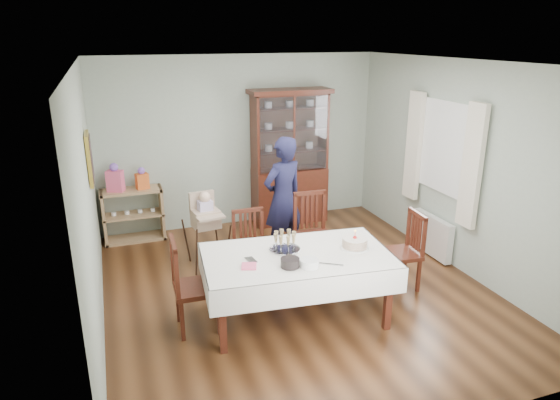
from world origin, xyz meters
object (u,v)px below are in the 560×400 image
china_cabinet (290,155)px  woman (283,199)px  champagne_tray (285,245)px  birthday_cake (355,243)px  chair_end_left (196,302)px  high_chair (207,236)px  chair_far_right (314,249)px  gift_bag_orange (142,179)px  dining_table (297,286)px  sideboard (133,215)px  chair_far_left (252,263)px  chair_end_right (400,265)px  gift_bag_pink (115,179)px

china_cabinet → woman: 1.46m
champagne_tray → birthday_cake: 0.76m
chair_end_left → high_chair: size_ratio=0.99×
chair_far_right → chair_end_left: bearing=-149.9°
gift_bag_orange → dining_table: bearing=-64.7°
dining_table → chair_far_right: 1.20m
sideboard → gift_bag_orange: bearing=-6.7°
chair_far_right → woman: 0.80m
sideboard → woman: woman is taller
dining_table → chair_far_right: chair_far_right is taller
woman → birthday_cake: 1.62m
high_chair → gift_bag_orange: gift_bag_orange is taller
chair_far_left → birthday_cake: birthday_cake is taller
chair_far_left → birthday_cake: size_ratio=2.98×
high_chair → chair_end_left: bearing=-114.0°
china_cabinet → birthday_cake: (-0.33, -2.91, -0.31)m
high_chair → champagne_tray: bearing=-77.8°
china_cabinet → gift_bag_orange: china_cabinet is taller
sideboard → birthday_cake: bearing=-53.4°
china_cabinet → chair_end_left: 3.49m
high_chair → champagne_tray: size_ratio=3.03×
chair_end_left → dining_table: bearing=-96.3°
champagne_tray → gift_bag_orange: gift_bag_orange is taller
chair_far_left → chair_end_left: (-0.85, -0.77, 0.03)m
champagne_tray → dining_table: bearing=-60.1°
chair_far_left → gift_bag_orange: 2.32m
dining_table → china_cabinet: size_ratio=0.97×
chair_end_right → woman: bearing=-135.9°
sideboard → chair_end_left: 2.75m
high_chair → birthday_cake: 2.20m
chair_far_right → chair_end_left: chair_far_right is taller
china_cabinet → high_chair: (-1.63, -1.18, -0.72)m
dining_table → china_cabinet: 3.10m
chair_end_left → gift_bag_pink: gift_bag_pink is taller
birthday_cake → gift_bag_orange: size_ratio=0.95×
champagne_tray → gift_bag_orange: 2.99m
chair_far_right → chair_end_right: bearing=-39.3°
china_cabinet → chair_far_right: 2.04m
chair_end_left → champagne_tray: size_ratio=3.01×
sideboard → chair_end_right: chair_end_right is taller
chair_end_right → high_chair: bearing=-119.3°
chair_end_right → birthday_cake: size_ratio=3.06×
china_cabinet → chair_far_left: 2.43m
china_cabinet → sideboard: china_cabinet is taller
birthday_cake → gift_bag_orange: gift_bag_orange is taller
dining_table → woman: 1.66m
champagne_tray → gift_bag_orange: bearing=115.0°
sideboard → high_chair: (0.87, -1.21, 0.00)m
chair_end_left → birthday_cake: chair_end_left is taller
sideboard → chair_far_right: 2.85m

